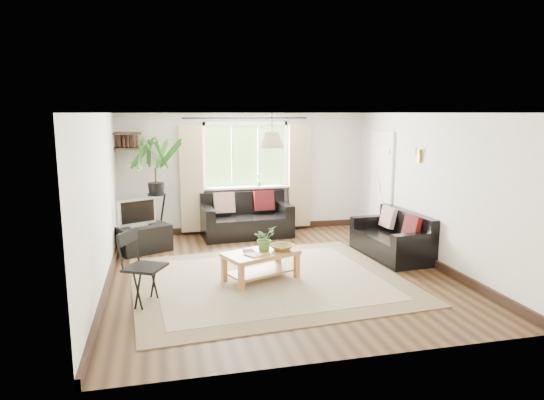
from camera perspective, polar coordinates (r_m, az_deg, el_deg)
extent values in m
plane|color=black|center=(7.50, 0.70, -8.46)|extent=(5.50, 5.50, 0.00)
plane|color=white|center=(7.10, 0.75, 10.21)|extent=(5.50, 5.50, 0.00)
cube|color=beige|center=(9.87, -3.12, 3.22)|extent=(5.00, 0.02, 2.40)
cube|color=beige|center=(4.64, 8.94, -4.91)|extent=(5.00, 0.02, 2.40)
cube|color=beige|center=(7.04, -19.43, -0.19)|extent=(0.02, 5.50, 2.40)
cube|color=beige|center=(8.17, 18.02, 1.26)|extent=(0.02, 5.50, 2.40)
cube|color=beige|center=(7.12, -0.41, -9.38)|extent=(4.04, 3.53, 0.02)
cube|color=silver|center=(9.66, 12.62, 1.64)|extent=(0.06, 0.96, 2.06)
imported|color=#3F702C|center=(7.05, -0.90, -4.52)|extent=(0.42, 0.41, 0.35)
imported|color=olive|center=(7.09, 1.16, -5.58)|extent=(0.45, 0.45, 0.08)
imported|color=white|center=(6.79, -2.78, -6.57)|extent=(0.27, 0.29, 0.02)
imported|color=#542D21|center=(6.99, -3.29, -6.08)|extent=(0.18, 0.22, 0.02)
cube|color=black|center=(8.77, -14.77, -4.44)|extent=(0.99, 0.81, 0.46)
imported|color=#2D6023|center=(9.81, -1.55, 2.40)|extent=(0.14, 0.10, 0.27)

